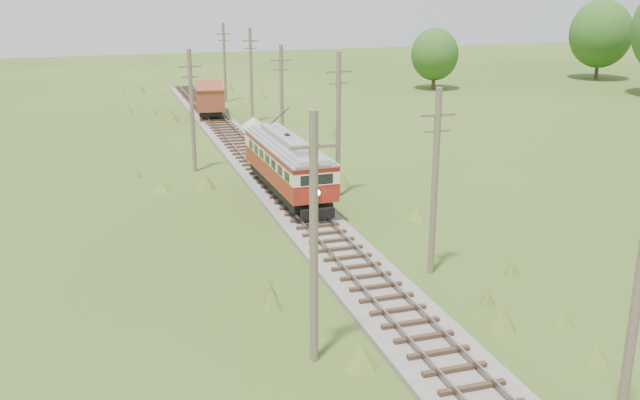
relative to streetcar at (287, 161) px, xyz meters
name	(u,v)px	position (x,y,z in m)	size (l,w,h in m)	color
railbed_main	(277,185)	(0.00, 2.81, -2.31)	(3.60, 96.00, 0.57)	#605B54
streetcar	(287,161)	(0.00, 0.00, 0.00)	(2.91, 11.67, 5.30)	black
gondola	(210,97)	(0.00, 29.81, -0.48)	(3.70, 8.41, 2.70)	black
gravel_pile	(255,123)	(2.93, 22.54, -1.98)	(3.08, 3.26, 1.12)	gray
utility_pole_r_1	(637,301)	(3.10, -26.19, 1.90)	(0.30, 0.30, 8.80)	brown
utility_pole_r_2	(435,181)	(3.30, -13.19, 1.92)	(1.60, 0.30, 8.60)	brown
utility_pole_r_3	(338,124)	(3.20, -0.19, 2.13)	(1.60, 0.30, 9.00)	brown
utility_pole_r_4	(282,98)	(3.00, 12.81, 1.82)	(1.60, 0.30, 8.40)	brown
utility_pole_r_5	(251,75)	(3.40, 25.81, 2.07)	(1.60, 0.30, 8.90)	brown
utility_pole_r_6	(224,62)	(3.20, 38.81, 1.97)	(1.60, 0.30, 8.70)	brown
utility_pole_l_a	(314,238)	(-4.20, -19.19, 2.13)	(1.60, 0.30, 9.00)	brown
utility_pole_l_b	(192,110)	(-4.50, 8.81, 1.92)	(1.60, 0.30, 8.60)	brown
tree_right_5	(601,34)	(56.00, 42.81, 3.69)	(8.40, 8.40, 10.82)	#38281C
tree_mid_b	(435,54)	(30.00, 40.81, 1.83)	(5.88, 5.88, 7.57)	#38281C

